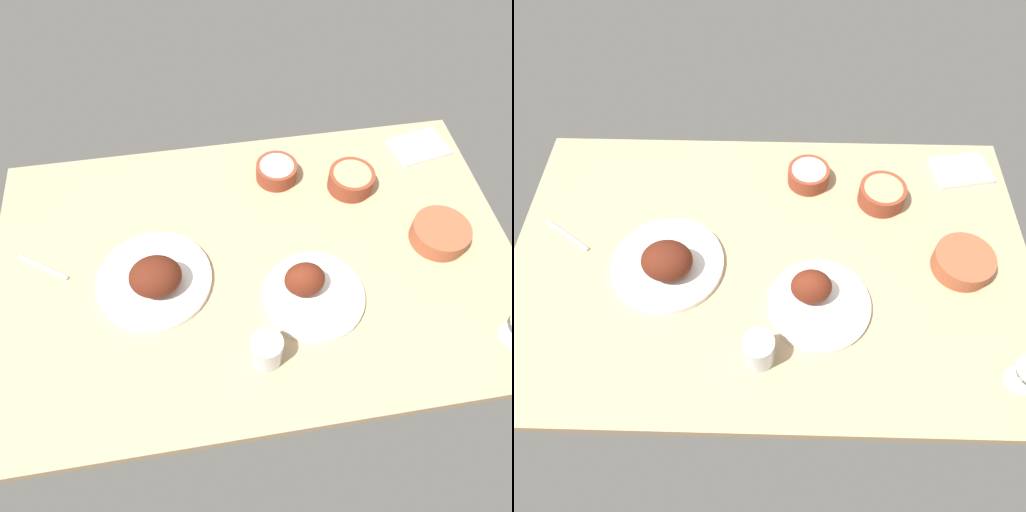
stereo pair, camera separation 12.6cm
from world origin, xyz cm
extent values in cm
cube|color=tan|center=(0.00, 0.00, 2.00)|extent=(140.00, 90.00, 4.00)
cylinder|color=white|center=(-27.04, -2.44, 4.80)|extent=(29.68, 29.68, 1.60)
ellipsoid|color=#511E11|center=(-26.08, -4.61, 9.91)|extent=(13.18, 11.38, 9.37)
cylinder|color=white|center=(12.78, -13.44, 4.80)|extent=(25.78, 25.78, 1.60)
ellipsoid|color=#602314|center=(10.43, -11.20, 9.80)|extent=(10.21, 8.39, 9.13)
cylinder|color=#A35133|center=(50.54, -1.04, 6.64)|extent=(15.56, 15.56, 5.29)
cylinder|color=#DBCC7A|center=(50.54, -1.04, 8.79)|extent=(12.76, 12.76, 1.00)
cylinder|color=brown|center=(10.72, 28.43, 6.60)|extent=(12.23, 12.23, 5.21)
cylinder|color=white|center=(10.72, 28.43, 8.71)|extent=(10.03, 10.03, 1.00)
cylinder|color=brown|center=(31.66, 21.38, 6.87)|extent=(13.32, 13.32, 5.74)
cylinder|color=#D6BC70|center=(31.66, 21.38, 9.24)|extent=(10.92, 10.92, 1.00)
cylinder|color=silver|center=(-1.88, -27.61, 8.68)|extent=(7.39, 7.39, 9.36)
cube|color=white|center=(57.54, 33.52, 4.60)|extent=(18.58, 15.24, 1.20)
cube|color=silver|center=(-56.36, 6.44, 4.40)|extent=(13.96, 9.91, 0.80)
camera|label=1|loc=(-10.85, -68.13, 111.72)|focal=33.42mm
camera|label=2|loc=(1.73, -68.96, 111.72)|focal=33.42mm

